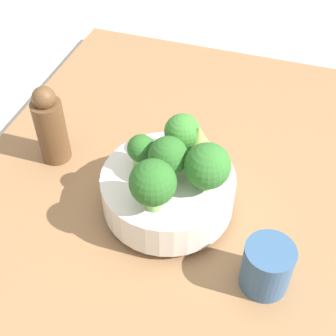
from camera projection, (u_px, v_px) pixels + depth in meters
The scene contains 11 objects.
ground_plane at pixel (154, 226), 0.83m from camera, with size 6.00×6.00×0.00m, color #ADA89E.
table at pixel (154, 219), 0.81m from camera, with size 1.08×0.71×0.04m.
bowl at pixel (168, 191), 0.77m from camera, with size 0.22×0.22×0.08m.
romanesco_piece_near at pixel (198, 140), 0.74m from camera, with size 0.05×0.05×0.08m.
broccoli_floret_right at pixel (182, 133), 0.74m from camera, with size 0.06×0.06×0.08m.
broccoli_floret_center at pixel (168, 157), 0.71m from camera, with size 0.06×0.06×0.08m.
broccoli_floret_front at pixel (207, 166), 0.70m from camera, with size 0.07×0.07×0.08m.
broccoli_floret_left at pixel (153, 183), 0.67m from camera, with size 0.07×0.07×0.09m.
broccoli_floret_back at pixel (141, 151), 0.74m from camera, with size 0.04×0.04×0.06m.
cup at pixel (267, 267), 0.67m from camera, with size 0.07×0.07×0.08m.
pepper_mill at pixel (50, 126), 0.84m from camera, with size 0.05×0.05×0.16m.
Camera 1 is at (-0.47, -0.18, 0.66)m, focal length 50.00 mm.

